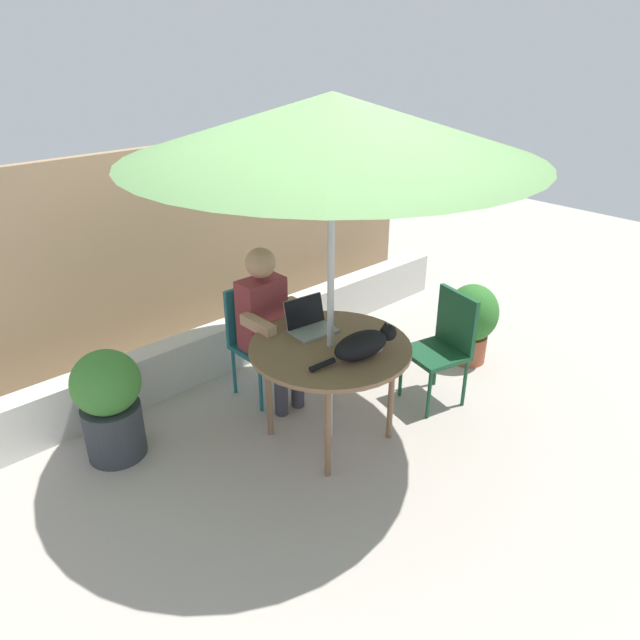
% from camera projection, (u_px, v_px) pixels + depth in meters
% --- Properties ---
extents(ground_plane, '(14.00, 14.00, 0.00)m').
position_uv_depth(ground_plane, '(329.00, 435.00, 4.23)').
color(ground_plane, '#ADA399').
extents(fence_back, '(5.73, 0.08, 1.75)m').
position_uv_depth(fence_back, '(170.00, 248.00, 5.19)').
color(fence_back, '#937756').
rests_on(fence_back, ground).
extents(planter_wall_low, '(5.16, 0.20, 0.40)m').
position_uv_depth(planter_wall_low, '(224.00, 346.00, 5.00)').
color(planter_wall_low, beige).
rests_on(planter_wall_low, ground).
extents(patio_table, '(1.08, 1.08, 0.73)m').
position_uv_depth(patio_table, '(330.00, 353.00, 3.93)').
color(patio_table, brown).
rests_on(patio_table, ground).
extents(patio_umbrella, '(2.42, 2.42, 2.30)m').
position_uv_depth(patio_umbrella, '(332.00, 126.00, 3.30)').
color(patio_umbrella, '#B7B7BC').
rests_on(patio_umbrella, ground).
extents(chair_occupied, '(0.40, 0.40, 0.87)m').
position_uv_depth(chair_occupied, '(256.00, 333.00, 4.55)').
color(chair_occupied, '#1E606B').
rests_on(chair_occupied, ground).
extents(chair_empty, '(0.48, 0.48, 0.87)m').
position_uv_depth(chair_empty, '(445.00, 340.00, 4.44)').
color(chair_empty, '#194C2D').
rests_on(chair_empty, ground).
extents(person_seated, '(0.48, 0.48, 1.21)m').
position_uv_depth(person_seated, '(268.00, 319.00, 4.37)').
color(person_seated, maroon).
rests_on(person_seated, ground).
extents(laptop, '(0.33, 0.29, 0.21)m').
position_uv_depth(laptop, '(309.00, 321.00, 4.10)').
color(laptop, gray).
rests_on(laptop, patio_table).
extents(cat, '(0.65, 0.23, 0.17)m').
position_uv_depth(cat, '(364.00, 344.00, 3.75)').
color(cat, black).
rests_on(cat, patio_table).
extents(potted_plant_near_fence, '(0.44, 0.44, 0.70)m').
position_uv_depth(potted_plant_near_fence, '(471.00, 320.00, 5.03)').
color(potted_plant_near_fence, '#9E5138').
rests_on(potted_plant_near_fence, ground).
extents(potted_plant_by_chair, '(0.44, 0.44, 0.78)m').
position_uv_depth(potted_plant_by_chair, '(109.00, 402.00, 3.87)').
color(potted_plant_by_chair, '#33383D').
rests_on(potted_plant_by_chair, ground).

